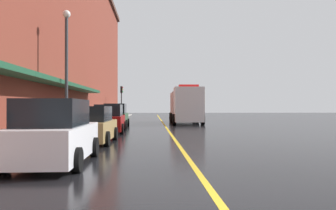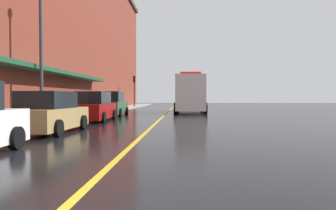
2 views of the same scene
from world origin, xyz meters
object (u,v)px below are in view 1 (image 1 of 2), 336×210
parked_car_0 (55,134)px  traffic_light_near (122,96)px  street_lamp_left (66,58)px  parked_car_3 (116,116)px  parked_car_2 (109,119)px  box_truck (185,106)px  parked_car_1 (91,126)px  parking_meter_1 (93,115)px  parking_meter_2 (94,115)px

parked_car_0 → traffic_light_near: (-1.33, 36.42, 2.29)m
street_lamp_left → parked_car_3: bearing=76.6°
parked_car_2 → box_truck: box_truck is taller
parked_car_2 → street_lamp_left: (-2.09, -2.56, 3.57)m
parked_car_2 → street_lamp_left: bearing=139.3°
parked_car_1 → street_lamp_left: (-2.05, 3.74, 3.61)m
box_truck → parked_car_1: bearing=-18.4°
box_truck → parked_car_0: bearing=-14.3°
parking_meter_1 → parking_meter_2: same height
parked_car_3 → box_truck: bearing=-47.3°
parked_car_1 → street_lamp_left: size_ratio=0.63×
parked_car_3 → traffic_light_near: bearing=3.1°
parked_car_0 → parked_car_1: 5.48m
parked_car_3 → box_truck: 8.60m
parked_car_0 → box_truck: size_ratio=0.47×
parked_car_1 → street_lamp_left: 5.59m
street_lamp_left → traffic_light_near: street_lamp_left is taller
parking_meter_1 → box_truck: bearing=49.8°
box_truck → parked_car_3: bearing=-46.0°
parked_car_0 → street_lamp_left: street_lamp_left is taller
parked_car_2 → parking_meter_2: 3.23m
parked_car_1 → parked_car_3: size_ratio=0.95×
parked_car_1 → parking_meter_1: 8.84m
parking_meter_1 → parked_car_2: bearing=-58.5°
parked_car_3 → street_lamp_left: street_lamp_left is taller
parked_car_3 → street_lamp_left: 8.96m
parked_car_2 → traffic_light_near: traffic_light_near is taller
parked_car_0 → parked_car_1: (0.06, 5.48, -0.08)m
parked_car_3 → street_lamp_left: bearing=166.0°
box_truck → street_lamp_left: size_ratio=1.32×
parked_car_2 → parked_car_1: bearing=178.1°
parked_car_2 → parking_meter_1: parked_car_2 is taller
parking_meter_1 → parked_car_3: bearing=66.7°
parked_car_2 → parked_car_3: (-0.18, 5.45, 0.04)m
parked_car_1 → parking_meter_2: (-1.45, 9.16, 0.27)m
parked_car_3 → traffic_light_near: (-1.25, 19.18, 2.28)m
parked_car_2 → traffic_light_near: (-1.42, 24.64, 2.32)m
parked_car_2 → traffic_light_near: bearing=1.8°
parked_car_0 → parked_car_3: (-0.08, 17.23, 0.01)m
parked_car_1 → parking_meter_1: (-1.45, 8.72, 0.27)m
parking_meter_1 → street_lamp_left: bearing=-96.9°
parking_meter_1 → parked_car_0: bearing=-84.4°
parking_meter_2 → street_lamp_left: street_lamp_left is taller
parked_car_3 → traffic_light_near: size_ratio=1.06×
parked_car_0 → parked_car_3: 17.23m
parked_car_1 → traffic_light_near: (-1.39, 30.94, 2.37)m
parked_car_0 → traffic_light_near: 36.52m
parked_car_1 → traffic_light_near: size_ratio=1.01×
box_truck → street_lamp_left: 16.32m
box_truck → parking_meter_2: 11.35m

